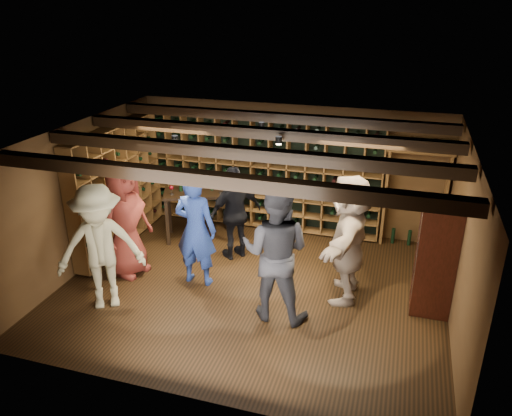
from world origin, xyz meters
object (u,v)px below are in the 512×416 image
(guest_woman_black, at_px, (235,213))
(guest_red_floral, at_px, (125,220))
(man_blue_shirt, at_px, (196,230))
(guest_beige, at_px, (348,238))
(tasting_table, at_px, (198,197))
(guest_khaki, at_px, (100,248))
(display_cabinet, at_px, (435,259))
(man_grey_suit, at_px, (276,252))

(guest_woman_black, bearing_deg, guest_red_floral, -13.11)
(man_blue_shirt, relative_size, guest_beige, 0.94)
(guest_woman_black, bearing_deg, tasting_table, -76.82)
(man_blue_shirt, distance_m, guest_khaki, 1.48)
(man_blue_shirt, relative_size, guest_red_floral, 0.97)
(guest_woman_black, bearing_deg, display_cabinet, 119.72)
(display_cabinet, height_order, guest_red_floral, guest_red_floral)
(display_cabinet, height_order, guest_woman_black, display_cabinet)
(guest_red_floral, distance_m, guest_woman_black, 1.88)
(man_blue_shirt, bearing_deg, guest_beige, -171.70)
(man_grey_suit, bearing_deg, display_cabinet, -158.78)
(tasting_table, bearing_deg, display_cabinet, -38.60)
(display_cabinet, relative_size, guest_khaki, 0.90)
(guest_beige, xyz_separation_m, tasting_table, (-2.98, 1.25, -0.17))
(guest_woman_black, xyz_separation_m, guest_beige, (2.05, -0.72, 0.15))
(guest_woman_black, xyz_separation_m, guest_khaki, (-1.39, -2.03, 0.12))
(man_blue_shirt, xyz_separation_m, man_grey_suit, (1.45, -0.54, 0.10))
(guest_red_floral, distance_m, guest_khaki, 0.98)
(guest_woman_black, relative_size, guest_khaki, 0.88)
(guest_woman_black, distance_m, tasting_table, 1.07)
(guest_woman_black, height_order, guest_khaki, guest_khaki)
(man_blue_shirt, bearing_deg, display_cabinet, -174.55)
(man_blue_shirt, distance_m, guest_beige, 2.38)
(man_grey_suit, relative_size, guest_khaki, 1.07)
(guest_red_floral, bearing_deg, tasting_table, -8.00)
(guest_red_floral, bearing_deg, display_cabinet, -73.19)
(man_grey_suit, relative_size, guest_beige, 1.03)
(guest_red_floral, bearing_deg, man_blue_shirt, -74.34)
(man_blue_shirt, bearing_deg, guest_khaki, 45.20)
(man_grey_suit, xyz_separation_m, guest_woman_black, (-1.13, 1.54, -0.19))
(display_cabinet, height_order, guest_beige, guest_beige)
(guest_beige, distance_m, tasting_table, 3.23)
(guest_red_floral, xyz_separation_m, guest_woman_black, (1.55, 1.06, -0.12))
(guest_red_floral, relative_size, guest_khaki, 1.00)
(guest_woman_black, bearing_deg, man_grey_suit, 78.82)
(display_cabinet, bearing_deg, guest_khaki, -164.86)
(display_cabinet, distance_m, man_grey_suit, 2.33)
(display_cabinet, xyz_separation_m, tasting_table, (-4.24, 1.28, -0.02))
(man_grey_suit, relative_size, guest_red_floral, 1.07)
(display_cabinet, bearing_deg, man_blue_shirt, -176.07)
(man_blue_shirt, relative_size, guest_woman_black, 1.10)
(man_blue_shirt, relative_size, man_grey_suit, 0.91)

